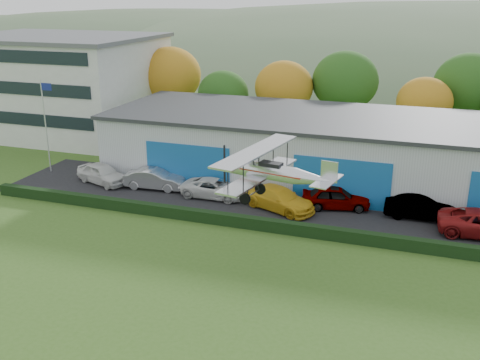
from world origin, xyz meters
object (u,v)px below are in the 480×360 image
(car_3, at_px, (279,199))
(biplane, at_px, (272,171))
(flagpole, at_px, (46,118))
(car_5, at_px, (421,208))
(car_1, at_px, (155,179))
(car_4, at_px, (336,197))
(car_0, at_px, (102,174))
(car_2, at_px, (215,188))
(hangar, at_px, (353,150))
(office_block, at_px, (59,84))

(car_3, height_order, biplane, biplane)
(flagpole, distance_m, biplane, 25.77)
(flagpole, relative_size, car_5, 1.66)
(car_1, relative_size, biplane, 0.65)
(car_4, bearing_deg, car_0, 79.26)
(car_2, relative_size, biplane, 0.69)
(flagpole, bearing_deg, car_0, -11.87)
(hangar, distance_m, car_4, 6.75)
(car_0, height_order, car_3, car_0)
(car_0, relative_size, car_5, 0.99)
(car_5, height_order, biplane, biplane)
(hangar, height_order, car_3, hangar)
(office_block, height_order, car_4, office_block)
(car_0, xyz_separation_m, car_4, (18.80, 0.71, 0.01))
(car_0, relative_size, car_2, 0.94)
(hangar, distance_m, biplane, 18.05)
(car_5, bearing_deg, hangar, 39.46)
(car_0, bearing_deg, flagpole, 97.07)
(flagpole, bearing_deg, car_3, -5.65)
(office_block, relative_size, car_2, 4.07)
(car_1, distance_m, car_5, 20.01)
(car_1, bearing_deg, car_5, -93.80)
(car_1, bearing_deg, car_2, -97.95)
(flagpole, distance_m, car_1, 11.22)
(office_block, bearing_deg, car_4, -22.42)
(flagpole, height_order, car_4, flagpole)
(car_2, height_order, biplane, biplane)
(hangar, xyz_separation_m, car_0, (-19.02, -7.21, -1.79))
(car_2, bearing_deg, flagpole, 85.28)
(car_2, bearing_deg, car_0, 89.70)
(car_3, relative_size, car_5, 1.15)
(car_3, xyz_separation_m, biplane, (2.10, -9.57, 5.27))
(hangar, xyz_separation_m, car_4, (-0.22, -6.50, -1.78))
(car_4, distance_m, car_5, 5.80)
(flagpole, distance_m, car_5, 30.72)
(office_block, relative_size, car_1, 4.28)
(flagpole, height_order, car_0, flagpole)
(office_block, bearing_deg, hangar, -12.01)
(car_2, distance_m, car_4, 9.06)
(hangar, height_order, office_block, office_block)
(flagpole, relative_size, biplane, 1.09)
(car_2, height_order, car_5, car_5)
(hangar, xyz_separation_m, flagpole, (-24.88, -5.98, 2.13))
(hangar, height_order, car_5, hangar)
(office_block, bearing_deg, car_2, -30.99)
(flagpole, xyz_separation_m, biplane, (22.96, -11.63, 1.34))
(flagpole, bearing_deg, office_block, 121.97)
(car_0, relative_size, car_3, 0.86)
(car_0, xyz_separation_m, car_2, (9.78, -0.04, -0.11))
(office_block, height_order, biplane, office_block)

